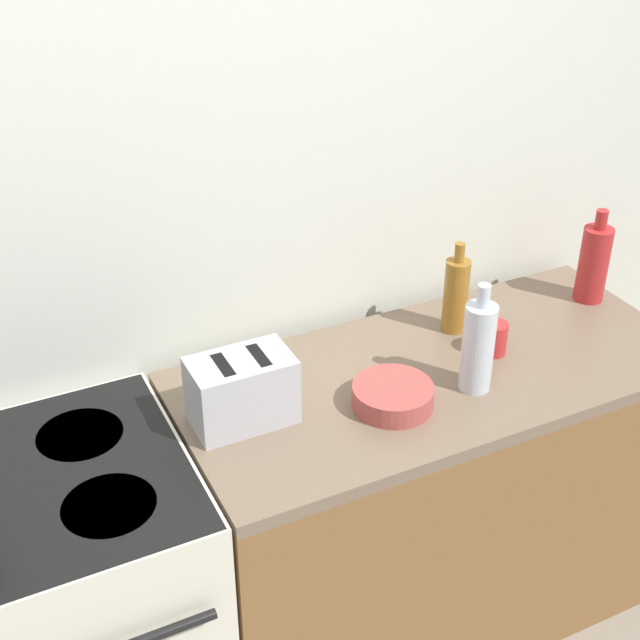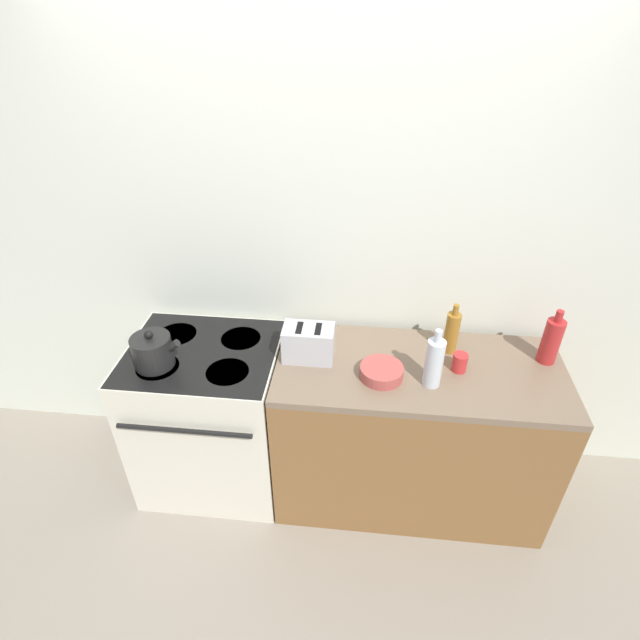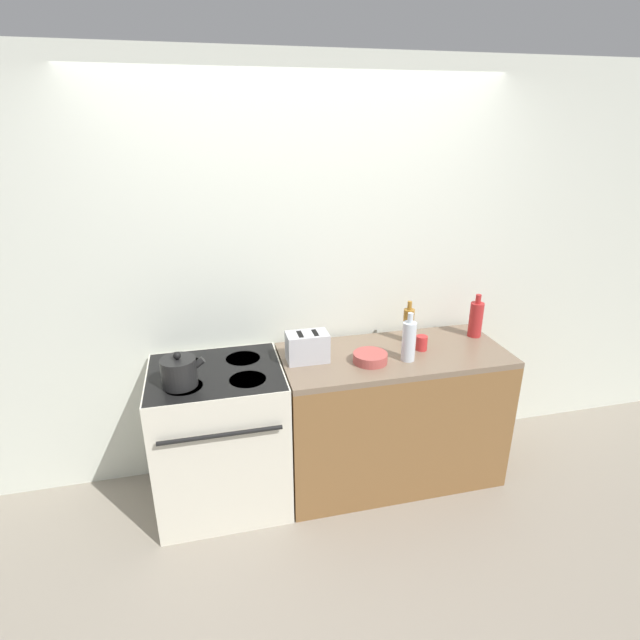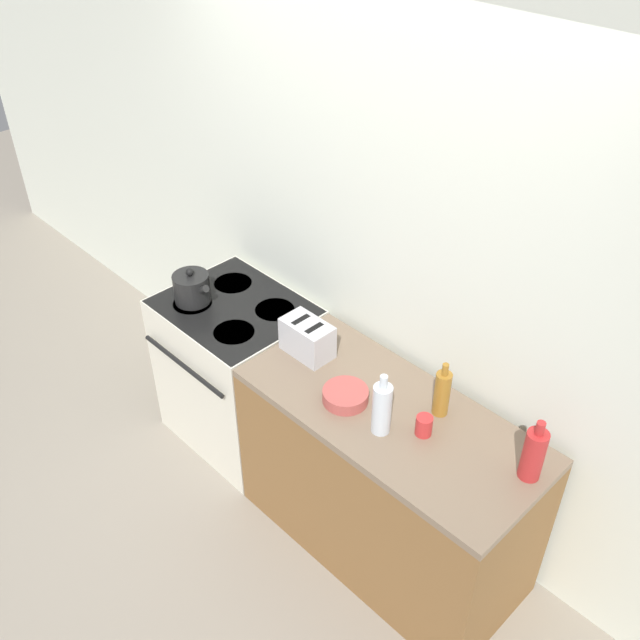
# 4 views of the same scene
# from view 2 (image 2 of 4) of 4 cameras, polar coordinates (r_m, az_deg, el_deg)

# --- Properties ---
(ground_plane) EXTENTS (12.00, 12.00, 0.00)m
(ground_plane) POSITION_cam_2_polar(r_m,az_deg,el_deg) (2.91, -0.94, -22.58)
(ground_plane) COLOR gray
(wall_back) EXTENTS (8.00, 0.05, 2.60)m
(wall_back) POSITION_cam_2_polar(r_m,az_deg,el_deg) (2.55, 0.67, 7.81)
(wall_back) COLOR silver
(wall_back) RESTS_ON ground_plane
(stove) EXTENTS (0.77, 0.68, 0.90)m
(stove) POSITION_cam_2_polar(r_m,az_deg,el_deg) (2.86, -12.30, -10.53)
(stove) COLOR silver
(stove) RESTS_ON ground_plane
(counter_block) EXTENTS (1.39, 0.63, 0.90)m
(counter_block) POSITION_cam_2_polar(r_m,az_deg,el_deg) (2.76, 10.36, -12.54)
(counter_block) COLOR brown
(counter_block) RESTS_ON ground_plane
(kettle) EXTENTS (0.24, 0.19, 0.20)m
(kettle) POSITION_cam_2_polar(r_m,az_deg,el_deg) (2.51, -18.55, -3.39)
(kettle) COLOR black
(kettle) RESTS_ON stove
(toaster) EXTENTS (0.25, 0.15, 0.18)m
(toaster) POSITION_cam_2_polar(r_m,az_deg,el_deg) (2.42, -1.32, -2.63)
(toaster) COLOR #BCBCC1
(toaster) RESTS_ON counter_block
(bottle_clear) EXTENTS (0.08, 0.08, 0.30)m
(bottle_clear) POSITION_cam_2_polar(r_m,az_deg,el_deg) (2.30, 12.90, -4.73)
(bottle_clear) COLOR silver
(bottle_clear) RESTS_ON counter_block
(bottle_red) EXTENTS (0.09, 0.09, 0.29)m
(bottle_red) POSITION_cam_2_polar(r_m,az_deg,el_deg) (2.62, 24.92, -2.13)
(bottle_red) COLOR #B72828
(bottle_red) RESTS_ON counter_block
(bottle_amber) EXTENTS (0.07, 0.07, 0.27)m
(bottle_amber) POSITION_cam_2_polar(r_m,az_deg,el_deg) (2.53, 14.82, -1.34)
(bottle_amber) COLOR #9E6B23
(bottle_amber) RESTS_ON counter_block
(cup_red) EXTENTS (0.07, 0.07, 0.09)m
(cup_red) POSITION_cam_2_polar(r_m,az_deg,el_deg) (2.46, 15.67, -4.68)
(cup_red) COLOR red
(cup_red) RESTS_ON counter_block
(bowl) EXTENTS (0.20, 0.20, 0.06)m
(bowl) POSITION_cam_2_polar(r_m,az_deg,el_deg) (2.36, 7.04, -5.90)
(bowl) COLOR #B24C47
(bowl) RESTS_ON counter_block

